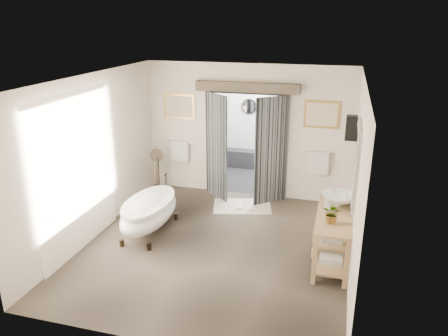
{
  "coord_description": "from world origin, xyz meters",
  "views": [
    {
      "loc": [
        1.96,
        -6.48,
        3.81
      ],
      "look_at": [
        0.0,
        0.6,
        1.25
      ],
      "focal_mm": 35.0,
      "sensor_mm": 36.0,
      "label": 1
    }
  ],
  "objects_px": {
    "clawfoot_tub": "(149,211)",
    "vanity": "(331,233)",
    "basin": "(339,200)",
    "rug": "(242,206)"
  },
  "relations": [
    {
      "from": "clawfoot_tub",
      "to": "basin",
      "type": "bearing_deg",
      "value": 3.75
    },
    {
      "from": "clawfoot_tub",
      "to": "rug",
      "type": "distance_m",
      "value": 2.14
    },
    {
      "from": "clawfoot_tub",
      "to": "rug",
      "type": "height_order",
      "value": "clawfoot_tub"
    },
    {
      "from": "clawfoot_tub",
      "to": "vanity",
      "type": "bearing_deg",
      "value": -2.69
    },
    {
      "from": "vanity",
      "to": "rug",
      "type": "height_order",
      "value": "vanity"
    },
    {
      "from": "clawfoot_tub",
      "to": "rug",
      "type": "relative_size",
      "value": 1.48
    },
    {
      "from": "rug",
      "to": "basin",
      "type": "xyz_separation_m",
      "value": [
        1.94,
        -1.36,
        0.94
      ]
    },
    {
      "from": "vanity",
      "to": "rug",
      "type": "bearing_deg",
      "value": 137.27
    },
    {
      "from": "rug",
      "to": "vanity",
      "type": "bearing_deg",
      "value": -42.73
    },
    {
      "from": "vanity",
      "to": "rug",
      "type": "distance_m",
      "value": 2.6
    }
  ]
}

